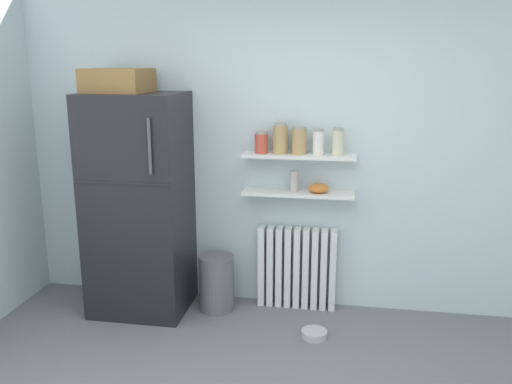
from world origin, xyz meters
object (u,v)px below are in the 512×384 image
object	(u,v)px
storage_jar_0	(261,142)
pet_food_bowl	(314,334)
vase	(294,181)
storage_jar_4	(338,142)
storage_jar_2	(299,141)
storage_jar_3	(318,142)
shelf_bowl	(318,188)
trash_bin	(217,283)
radiator	(297,268)
storage_jar_1	(280,139)
refrigerator	(138,200)

from	to	relation	value
storage_jar_0	pet_food_bowl	distance (m)	1.51
vase	storage_jar_4	bearing A→B (deg)	0.00
storage_jar_2	storage_jar_3	distance (m)	0.15
storage_jar_2	storage_jar_0	bearing A→B (deg)	180.00
shelf_bowl	pet_food_bowl	bearing A→B (deg)	-87.11
storage_jar_0	trash_bin	bearing A→B (deg)	-158.38
radiator	storage_jar_1	distance (m)	1.08
storage_jar_0	vase	size ratio (longest dim) A/B	1.02
radiator	storage_jar_2	world-z (taller)	storage_jar_2
pet_food_bowl	storage_jar_1	bearing A→B (deg)	125.24
storage_jar_2	pet_food_bowl	world-z (taller)	storage_jar_2
storage_jar_0	shelf_bowl	xyz separation A→B (m)	(0.46, -0.00, -0.35)
storage_jar_1	storage_jar_4	bearing A→B (deg)	0.00
radiator	storage_jar_1	bearing A→B (deg)	-168.57
radiator	trash_bin	size ratio (longest dim) A/B	1.47
radiator	storage_jar_3	distance (m)	1.07
radiator	shelf_bowl	world-z (taller)	shelf_bowl
storage_jar_1	storage_jar_4	xyz separation A→B (m)	(0.44, 0.00, -0.01)
storage_jar_4	vase	xyz separation A→B (m)	(-0.33, 0.00, -0.32)
refrigerator	storage_jar_2	size ratio (longest dim) A/B	9.06
trash_bin	shelf_bowl	bearing A→B (deg)	9.71
storage_jar_2	storage_jar_4	distance (m)	0.30
shelf_bowl	trash_bin	bearing A→B (deg)	-170.29
refrigerator	storage_jar_3	world-z (taller)	refrigerator
shelf_bowl	radiator	bearing A→B (deg)	169.31
shelf_bowl	storage_jar_1	bearing A→B (deg)	180.00
vase	radiator	bearing A→B (deg)	41.76
storage_jar_3	trash_bin	world-z (taller)	storage_jar_3
radiator	storage_jar_4	xyz separation A→B (m)	(0.30, -0.03, 1.06)
storage_jar_4	refrigerator	bearing A→B (deg)	-172.63
storage_jar_0	trash_bin	size ratio (longest dim) A/B	0.37
storage_jar_3	trash_bin	distance (m)	1.41
refrigerator	trash_bin	bearing A→B (deg)	5.92
storage_jar_1	storage_jar_2	world-z (taller)	storage_jar_1
pet_food_bowl	refrigerator	bearing A→B (deg)	169.47
storage_jar_1	trash_bin	bearing A→B (deg)	-164.49
storage_jar_0	shelf_bowl	distance (m)	0.57
storage_jar_3	storage_jar_4	bearing A→B (deg)	0.00
storage_jar_4	storage_jar_1	bearing A→B (deg)	180.00
vase	shelf_bowl	distance (m)	0.20
storage_jar_0	shelf_bowl	size ratio (longest dim) A/B	1.06
storage_jar_3	pet_food_bowl	size ratio (longest dim) A/B	1.05
shelf_bowl	trash_bin	size ratio (longest dim) A/B	0.35
storage_jar_2	trash_bin	world-z (taller)	storage_jar_2
refrigerator	storage_jar_1	size ratio (longest dim) A/B	8.11
storage_jar_4	pet_food_bowl	distance (m)	1.46
storage_jar_3	shelf_bowl	bearing A→B (deg)	0.00
shelf_bowl	trash_bin	xyz separation A→B (m)	(-0.80, -0.14, -0.80)
storage_jar_2	trash_bin	xyz separation A→B (m)	(-0.64, -0.14, -1.17)
refrigerator	storage_jar_1	world-z (taller)	refrigerator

